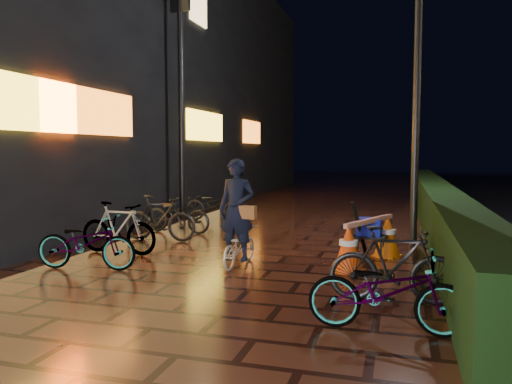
% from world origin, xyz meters
% --- Properties ---
extents(ground, '(80.00, 80.00, 0.00)m').
position_xyz_m(ground, '(0.00, 0.00, 0.00)').
color(ground, '#381911').
rests_on(ground, ground).
extents(hedge, '(0.70, 20.00, 1.00)m').
position_xyz_m(hedge, '(3.30, 8.00, 0.50)').
color(hedge, black).
rests_on(hedge, ground).
extents(storefront_block, '(12.09, 22.00, 9.00)m').
position_xyz_m(storefront_block, '(-9.50, 11.50, 4.50)').
color(storefront_block, black).
rests_on(storefront_block, ground).
extents(lamp_post_hedge, '(0.50, 0.20, 5.26)m').
position_xyz_m(lamp_post_hedge, '(2.69, 4.39, 2.89)').
color(lamp_post_hedge, black).
rests_on(lamp_post_hedge, ground).
extents(lamp_post_sf, '(0.55, 0.17, 5.75)m').
position_xyz_m(lamp_post_sf, '(-3.05, 6.35, 3.16)').
color(lamp_post_sf, black).
rests_on(lamp_post_sf, ground).
extents(cyclist, '(0.63, 1.22, 1.71)m').
position_xyz_m(cyclist, '(-0.01, 1.79, 0.63)').
color(cyclist, silver).
rests_on(cyclist, ground).
extents(traffic_barrier, '(1.06, 1.79, 0.74)m').
position_xyz_m(traffic_barrier, '(1.97, 2.58, 0.37)').
color(traffic_barrier, '#DD3F0B').
rests_on(traffic_barrier, ground).
extents(cart_assembly, '(0.58, 0.55, 1.00)m').
position_xyz_m(cart_assembly, '(1.94, 2.90, 0.51)').
color(cart_assembly, black).
rests_on(cart_assembly, ground).
extents(parked_bikes_storefront, '(1.79, 6.39, 0.93)m').
position_xyz_m(parked_bikes_storefront, '(-2.27, 3.59, 0.43)').
color(parked_bikes_storefront, black).
rests_on(parked_bikes_storefront, ground).
extents(parked_bikes_hedge, '(1.63, 1.57, 0.93)m').
position_xyz_m(parked_bikes_hedge, '(2.36, -0.05, 0.44)').
color(parked_bikes_hedge, black).
rests_on(parked_bikes_hedge, ground).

